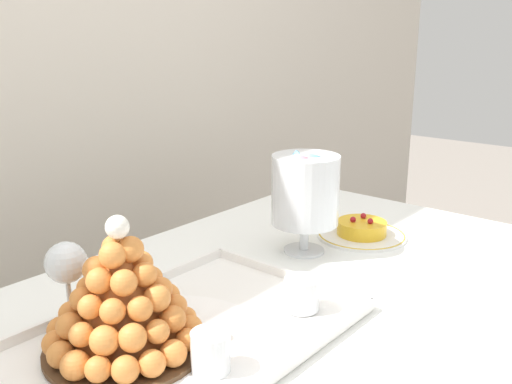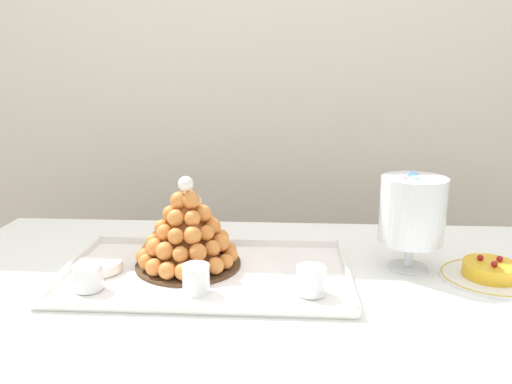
{
  "view_description": "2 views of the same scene",
  "coord_description": "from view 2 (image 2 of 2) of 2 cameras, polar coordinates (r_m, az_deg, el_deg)",
  "views": [
    {
      "loc": [
        -0.65,
        -0.58,
        1.26
      ],
      "look_at": [
        0.09,
        0.04,
        0.98
      ],
      "focal_mm": 39.68,
      "sensor_mm": 36.0,
      "label": 1
    },
    {
      "loc": [
        0.02,
        -1.01,
        1.24
      ],
      "look_at": [
        -0.04,
        0.06,
        0.97
      ],
      "focal_mm": 34.58,
      "sensor_mm": 36.0,
      "label": 2
    }
  ],
  "objects": [
    {
      "name": "dessert_cup_mid_left",
      "position": [
        1.04,
        -6.95,
        -10.04
      ],
      "size": [
        0.06,
        0.06,
        0.06
      ],
      "color": "silver",
      "rests_on": "serving_tray"
    },
    {
      "name": "dessert_cup_left",
      "position": [
        1.1,
        -18.83,
        -9.39
      ],
      "size": [
        0.06,
        0.06,
        0.05
      ],
      "color": "silver",
      "rests_on": "serving_tray"
    },
    {
      "name": "wine_glass",
      "position": [
        1.26,
        -7.73,
        -1.75
      ],
      "size": [
        0.07,
        0.07,
        0.16
      ],
      "color": "silver",
      "rests_on": "buffet_table"
    },
    {
      "name": "creme_brulee_ramekin",
      "position": [
        1.19,
        -17.64,
        -8.09
      ],
      "size": [
        0.1,
        0.1,
        0.02
      ],
      "color": "white",
      "rests_on": "serving_tray"
    },
    {
      "name": "macaron_goblet",
      "position": [
        1.18,
        17.62,
        -2.1
      ],
      "size": [
        0.15,
        0.15,
        0.24
      ],
      "color": "white",
      "rests_on": "buffet_table"
    },
    {
      "name": "croquembouche",
      "position": [
        1.15,
        -7.97,
        -4.78
      ],
      "size": [
        0.25,
        0.25,
        0.21
      ],
      "color": "#4C331E",
      "rests_on": "serving_tray"
    },
    {
      "name": "fruit_tart_plate",
      "position": [
        1.23,
        25.42,
        -8.49
      ],
      "size": [
        0.21,
        0.21,
        0.05
      ],
      "color": "white",
      "rests_on": "buffet_table"
    },
    {
      "name": "dessert_cup_centre",
      "position": [
        1.03,
        6.37,
        -10.21
      ],
      "size": [
        0.06,
        0.06,
        0.06
      ],
      "color": "silver",
      "rests_on": "serving_tray"
    },
    {
      "name": "backdrop_wall",
      "position": [
        1.86,
        2.64,
        14.31
      ],
      "size": [
        4.8,
        0.1,
        2.5
      ],
      "primitive_type": "cube",
      "color": "silver",
      "rests_on": "ground_plane"
    },
    {
      "name": "buffet_table",
      "position": [
        1.15,
        1.74,
        -14.94
      ],
      "size": [
        1.63,
        0.87,
        0.78
      ],
      "color": "brown",
      "rests_on": "ground_plane"
    },
    {
      "name": "serving_tray",
      "position": [
        1.14,
        -5.74,
        -9.39
      ],
      "size": [
        0.64,
        0.38,
        0.02
      ],
      "color": "white",
      "rests_on": "buffet_table"
    }
  ]
}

